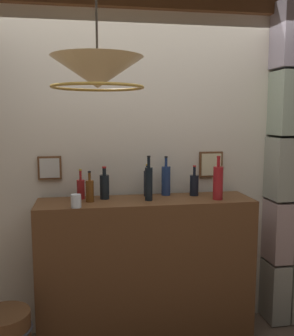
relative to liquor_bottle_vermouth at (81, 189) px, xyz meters
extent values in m
cube|color=beige|center=(0.49, 0.18, 0.14)|extent=(3.29, 0.08, 2.75)
cube|color=brown|center=(-0.24, 0.13, 0.15)|extent=(0.18, 0.03, 0.18)
cube|color=beige|center=(-0.24, 0.11, 0.15)|extent=(0.15, 0.01, 0.15)
cube|color=brown|center=(1.08, 0.13, 0.15)|extent=(0.20, 0.03, 0.21)
cube|color=beige|center=(1.08, 0.11, 0.15)|extent=(0.17, 0.01, 0.18)
cube|color=gray|center=(1.65, 0.04, -0.96)|extent=(0.17, 0.32, 0.52)
cube|color=#B5B29D|center=(1.83, 0.04, -0.96)|extent=(0.17, 0.32, 0.52)
cube|color=#AD9290|center=(1.65, 0.04, -0.42)|extent=(0.17, 0.32, 0.52)
cube|color=gray|center=(1.65, 0.04, 0.12)|extent=(0.18, 0.32, 0.52)
cube|color=#96A58F|center=(1.74, 0.04, 0.65)|extent=(0.34, 0.32, 0.52)
cube|color=#9C909E|center=(1.65, 0.04, 1.19)|extent=(0.17, 0.32, 0.52)
cube|color=brown|center=(0.49, -0.11, -0.65)|extent=(1.64, 0.42, 1.15)
cylinder|color=maroon|center=(0.00, 0.00, -0.01)|extent=(0.06, 0.06, 0.15)
cylinder|color=maroon|center=(0.00, 0.00, 0.10)|extent=(0.02, 0.02, 0.07)
cylinder|color=#B7932D|center=(0.00, 0.00, 0.15)|extent=(0.02, 0.02, 0.01)
cylinder|color=maroon|center=(1.03, -0.19, 0.05)|extent=(0.08, 0.08, 0.25)
cylinder|color=maroon|center=(1.03, -0.19, 0.21)|extent=(0.03, 0.03, 0.07)
cylinder|color=maroon|center=(1.03, -0.19, 0.25)|extent=(0.03, 0.03, 0.01)
cylinder|color=black|center=(0.50, -0.14, 0.05)|extent=(0.06, 0.06, 0.25)
cylinder|color=black|center=(0.50, -0.14, 0.21)|extent=(0.02, 0.02, 0.08)
cylinder|color=black|center=(0.50, -0.14, 0.25)|extent=(0.03, 0.03, 0.01)
cylinder|color=navy|center=(0.67, 0.03, 0.04)|extent=(0.07, 0.07, 0.23)
cylinder|color=navy|center=(0.67, 0.03, 0.19)|extent=(0.02, 0.02, 0.07)
cylinder|color=black|center=(0.67, 0.03, 0.23)|extent=(0.03, 0.03, 0.01)
cylinder|color=black|center=(0.52, 0.01, 0.02)|extent=(0.05, 0.05, 0.20)
cylinder|color=black|center=(0.52, 0.01, 0.14)|extent=(0.02, 0.02, 0.04)
cylinder|color=#B7932D|center=(0.52, 0.01, 0.17)|extent=(0.02, 0.02, 0.01)
cylinder|color=brown|center=(0.07, -0.11, 0.00)|extent=(0.06, 0.06, 0.16)
cylinder|color=brown|center=(0.07, -0.11, 0.11)|extent=(0.02, 0.02, 0.06)
cylinder|color=black|center=(0.07, -0.11, 0.14)|extent=(0.02, 0.02, 0.01)
cylinder|color=black|center=(0.89, -0.02, 0.00)|extent=(0.07, 0.07, 0.16)
cylinder|color=black|center=(0.89, -0.02, 0.12)|extent=(0.02, 0.02, 0.07)
cylinder|color=maroon|center=(0.89, -0.02, 0.16)|extent=(0.03, 0.03, 0.01)
cylinder|color=black|center=(0.18, -0.03, 0.01)|extent=(0.07, 0.07, 0.19)
cylinder|color=black|center=(0.18, -0.03, 0.13)|extent=(0.03, 0.03, 0.05)
cylinder|color=maroon|center=(0.18, -0.03, 0.17)|extent=(0.03, 0.03, 0.01)
cylinder|color=silver|center=(-0.03, -0.28, -0.03)|extent=(0.07, 0.07, 0.09)
cone|color=beige|center=(0.11, -0.81, 0.78)|extent=(0.50, 0.50, 0.17)
cylinder|color=black|center=(0.11, -0.81, 1.03)|extent=(0.01, 0.01, 0.32)
torus|color=#AD8433|center=(0.11, -0.81, 0.71)|extent=(0.50, 0.50, 0.02)
torus|color=#333338|center=(-0.51, -0.49, -0.82)|extent=(0.36, 0.36, 0.02)
camera|label=1|loc=(0.02, -2.91, 0.55)|focal=40.72mm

